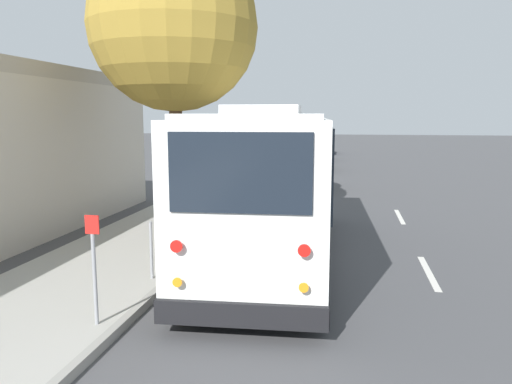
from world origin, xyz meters
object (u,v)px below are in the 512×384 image
(parked_sedan_gray, at_px, (317,152))
(parked_sedan_blue, at_px, (322,146))
(parked_sedan_tan, at_px, (299,174))
(fire_hydrant, at_px, (239,193))
(sign_post_near, at_px, (94,269))
(street_tree, at_px, (175,15))
(shuttle_bus, at_px, (271,178))
(parked_sedan_black, at_px, (309,160))
(sign_post_far, at_px, (151,250))

(parked_sedan_gray, bearing_deg, parked_sedan_blue, -1.45)
(parked_sedan_tan, height_order, fire_hydrant, parked_sedan_tan)
(sign_post_near, xyz_separation_m, fire_hydrant, (10.50, 0.06, -0.46))
(parked_sedan_gray, distance_m, parked_sedan_blue, 6.84)
(parked_sedan_blue, bearing_deg, fire_hydrant, 173.39)
(street_tree, relative_size, fire_hydrant, 10.19)
(shuttle_bus, distance_m, fire_hydrant, 6.31)
(parked_sedan_tan, relative_size, parked_sedan_black, 0.92)
(parked_sedan_tan, relative_size, fire_hydrant, 5.27)
(parked_sedan_tan, relative_size, parked_sedan_gray, 0.95)
(sign_post_near, height_order, fire_hydrant, sign_post_near)
(sign_post_near, distance_m, sign_post_far, 2.21)
(parked_sedan_tan, distance_m, fire_hydrant, 6.10)
(parked_sedan_gray, xyz_separation_m, sign_post_far, (-28.62, 1.49, 0.13))
(parked_sedan_tan, bearing_deg, sign_post_far, 171.26)
(sign_post_near, relative_size, sign_post_far, 1.49)
(parked_sedan_black, height_order, sign_post_near, sign_post_near)
(sign_post_far, bearing_deg, street_tree, 11.57)
(parked_sedan_tan, bearing_deg, fire_hydrant, 162.42)
(shuttle_bus, bearing_deg, sign_post_near, 154.09)
(parked_sedan_blue, bearing_deg, shuttle_bus, 177.47)
(shuttle_bus, distance_m, parked_sedan_black, 19.03)
(fire_hydrant, bearing_deg, parked_sedan_black, -6.51)
(shuttle_bus, relative_size, parked_sedan_gray, 2.11)
(parked_sedan_black, bearing_deg, sign_post_far, -179.43)
(shuttle_bus, xyz_separation_m, parked_sedan_blue, (32.99, 0.43, -1.23))
(parked_sedan_gray, height_order, street_tree, street_tree)
(shuttle_bus, bearing_deg, street_tree, 56.53)
(parked_sedan_black, xyz_separation_m, parked_sedan_blue, (14.01, -0.08, -0.00))
(shuttle_bus, bearing_deg, parked_sedan_black, -1.67)
(sign_post_far, bearing_deg, shuttle_bus, -38.30)
(parked_sedan_blue, distance_m, sign_post_far, 35.49)
(parked_sedan_black, height_order, parked_sedan_blue, parked_sedan_black)
(shuttle_bus, distance_m, parked_sedan_gray, 26.18)
(parked_sedan_black, height_order, sign_post_far, parked_sedan_black)
(parked_sedan_black, bearing_deg, shuttle_bus, -174.06)
(fire_hydrant, bearing_deg, sign_post_near, -179.68)
(parked_sedan_blue, relative_size, fire_hydrant, 5.82)
(sign_post_far, bearing_deg, fire_hydrant, 0.41)
(parked_sedan_blue, xyz_separation_m, sign_post_near, (-37.65, 1.52, 0.40))
(parked_sedan_black, xyz_separation_m, parked_sedan_gray, (7.17, -0.05, -0.03))
(parked_sedan_gray, xyz_separation_m, street_tree, (-24.52, 2.33, 5.26))
(parked_sedan_blue, xyz_separation_m, fire_hydrant, (-27.15, 1.58, -0.06))
(parked_sedan_black, distance_m, fire_hydrant, 13.22)
(parked_sedan_tan, xyz_separation_m, sign_post_far, (-14.20, 1.51, 0.11))
(parked_sedan_tan, distance_m, sign_post_near, 16.47)
(parked_sedan_black, relative_size, parked_sedan_gray, 1.03)
(sign_post_far, xyz_separation_m, fire_hydrant, (8.31, 0.06, -0.16))
(parked_sedan_black, distance_m, sign_post_far, 21.50)
(sign_post_near, relative_size, fire_hydrant, 2.07)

